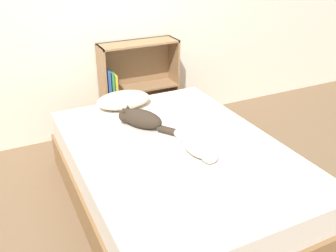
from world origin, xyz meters
name	(u,v)px	position (x,y,z in m)	size (l,w,h in m)	color
ground_plane	(177,204)	(0.00, 0.00, 0.00)	(8.00, 8.00, 0.00)	brown
wall_back	(106,11)	(0.00, 1.52, 1.25)	(8.00, 0.06, 2.50)	silver
bed	(177,177)	(0.00, 0.00, 0.26)	(1.48, 2.09, 0.52)	brown
pillow	(123,100)	(-0.10, 0.85, 0.59)	(0.49, 0.32, 0.13)	beige
cat_light	(200,147)	(0.09, -0.16, 0.58)	(0.19, 0.49, 0.15)	white
cat_dark	(140,119)	(-0.12, 0.42, 0.59)	(0.38, 0.48, 0.15)	#33281E
bookshelf	(136,85)	(0.23, 1.39, 0.49)	(0.81, 0.26, 0.95)	#8E6B47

